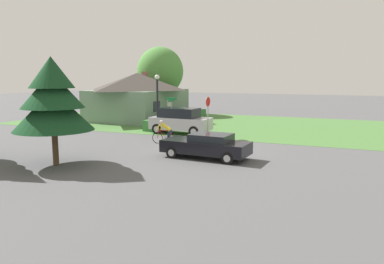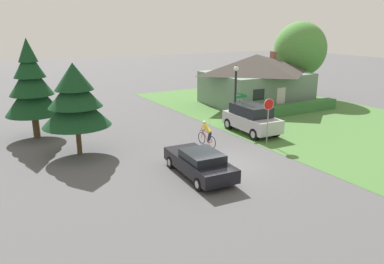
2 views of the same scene
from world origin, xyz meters
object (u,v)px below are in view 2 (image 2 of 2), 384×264
at_px(stop_sign, 268,112).
at_px(conifer_tall_far, 31,86).
at_px(deciduous_tree_right, 300,49).
at_px(sedan_left_lane, 200,163).
at_px(parked_suv_right, 251,119).
at_px(street_lamp, 236,89).
at_px(street_name_sign, 241,105).
at_px(cottage_house, 256,78).
at_px(conifer_tall_near, 75,99).
at_px(cyclist, 207,134).

height_order(stop_sign, conifer_tall_far, conifer_tall_far).
bearing_deg(stop_sign, deciduous_tree_right, -135.38).
distance_m(sedan_left_lane, conifer_tall_far, 12.68).
height_order(parked_suv_right, stop_sign, stop_sign).
relative_size(street_lamp, street_name_sign, 1.63).
height_order(cottage_house, sedan_left_lane, cottage_house).
relative_size(street_name_sign, conifer_tall_near, 0.53).
bearing_deg(cottage_house, conifer_tall_near, -159.02).
bearing_deg(deciduous_tree_right, parked_suv_right, -146.63).
bearing_deg(street_name_sign, sedan_left_lane, -140.93).
bearing_deg(cottage_house, cyclist, -139.75).
height_order(conifer_tall_far, deciduous_tree_right, deciduous_tree_right).
bearing_deg(parked_suv_right, street_lamp, 2.32).
relative_size(parked_suv_right, conifer_tall_near, 0.87).
distance_m(cottage_house, stop_sign, 12.46).
xyz_separation_m(cottage_house, parked_suv_right, (-6.57, -7.63, -1.38)).
bearing_deg(cottage_house, conifer_tall_far, -173.92).
bearing_deg(sedan_left_lane, deciduous_tree_right, -52.93).
bearing_deg(cyclist, deciduous_tree_right, -64.69).
xyz_separation_m(street_name_sign, conifer_tall_near, (-10.70, 0.93, 1.30)).
height_order(parked_suv_right, street_lamp, street_lamp).
height_order(parked_suv_right, conifer_tall_near, conifer_tall_near).
relative_size(stop_sign, conifer_tall_near, 0.55).
bearing_deg(deciduous_tree_right, cyclist, -151.18).
xyz_separation_m(sedan_left_lane, stop_sign, (6.26, 2.30, 1.33)).
height_order(street_lamp, conifer_tall_near, conifer_tall_near).
bearing_deg(conifer_tall_far, street_lamp, -18.30).
height_order(stop_sign, street_name_sign, stop_sign).
relative_size(conifer_tall_near, deciduous_tree_right, 0.69).
distance_m(sedan_left_lane, stop_sign, 6.80).
xyz_separation_m(street_lamp, conifer_tall_far, (-12.85, 4.25, 0.64)).
distance_m(conifer_tall_near, conifer_tall_far, 5.01).
height_order(cottage_house, deciduous_tree_right, deciduous_tree_right).
distance_m(street_name_sign, conifer_tall_near, 10.82).
bearing_deg(street_name_sign, conifer_tall_near, 175.02).
relative_size(parked_suv_right, deciduous_tree_right, 0.60).
distance_m(parked_suv_right, street_lamp, 2.59).
bearing_deg(cottage_house, street_lamp, -137.17).
distance_m(stop_sign, conifer_tall_near, 11.28).
distance_m(sedan_left_lane, street_name_sign, 8.37).
bearing_deg(stop_sign, cyclist, -19.11).
xyz_separation_m(parked_suv_right, conifer_tall_near, (-11.25, 1.39, 2.20)).
height_order(sedan_left_lane, parked_suv_right, parked_suv_right).
xyz_separation_m(cottage_house, street_name_sign, (-7.12, -7.17, -0.48)).
relative_size(cyclist, conifer_tall_near, 0.35).
height_order(cottage_house, conifer_tall_near, conifer_tall_near).
xyz_separation_m(street_name_sign, conifer_tall_far, (-12.30, 5.68, 1.53)).
distance_m(sedan_left_lane, cyclist, 4.82).
bearing_deg(street_name_sign, deciduous_tree_right, 30.83).
bearing_deg(cyclist, conifer_tall_far, 47.67).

